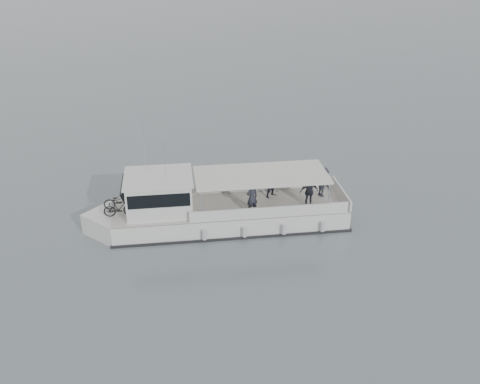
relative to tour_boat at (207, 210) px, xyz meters
name	(u,v)px	position (x,y,z in m)	size (l,w,h in m)	color
ground	(287,258)	(2.11, -3.99, -0.85)	(1400.00, 1400.00, 0.00)	slate
tour_boat	(207,210)	(0.00, 0.00, 0.00)	(12.33, 5.91, 5.19)	silver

